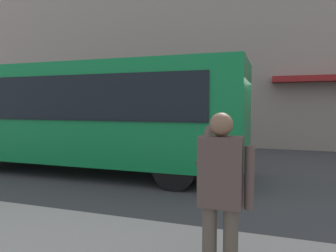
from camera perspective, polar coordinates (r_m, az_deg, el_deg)
ground_plane at (r=8.12m, az=9.06°, el=-9.84°), size 60.00×60.00×0.00m
building_facade_far at (r=15.20m, az=13.85°, el=19.28°), size 28.00×1.55×12.00m
red_bus at (r=9.14m, az=-15.05°, el=2.25°), size 9.05×2.54×3.08m
pedestrian_photographer at (r=2.98m, az=9.81°, el=-11.27°), size 0.53×0.52×1.70m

